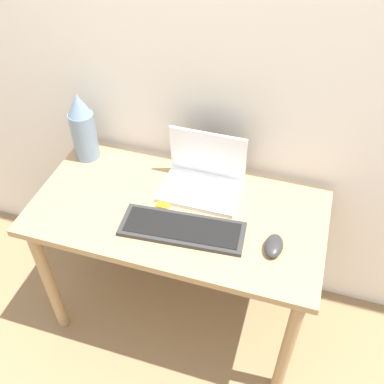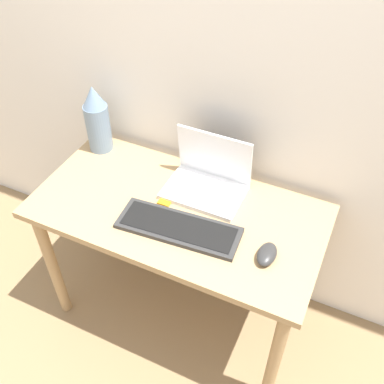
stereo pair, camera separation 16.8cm
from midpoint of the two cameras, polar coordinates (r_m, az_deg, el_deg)
The scene contains 8 objects.
ground_plane at distance 2.19m, azimuth -2.70°, elevation -20.51°, with size 12.00×12.00×0.00m, color #8C704C.
wall_back at distance 1.71m, azimuth 6.21°, elevation 18.40°, with size 6.00×0.05×2.50m.
desk at distance 1.83m, azimuth 0.81°, elevation -4.61°, with size 1.15×0.58×0.71m.
laptop at distance 1.81m, azimuth 4.68°, elevation 1.57°, with size 0.31×0.22×0.24m.
keyboard at distance 1.67m, azimuth 1.16°, elevation -4.71°, with size 0.47×0.19×0.02m.
mouse at distance 1.62m, azimuth 12.47°, elevation -7.87°, with size 0.07×0.11×0.04m.
vase at distance 1.98m, azimuth -9.59°, elevation 9.00°, with size 0.11×0.11×0.31m.
mp3_player at distance 1.78m, azimuth -0.66°, elevation -1.21°, with size 0.05×0.06×0.01m.
Camera 2 is at (0.57, -0.80, 1.97)m, focal length 42.00 mm.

